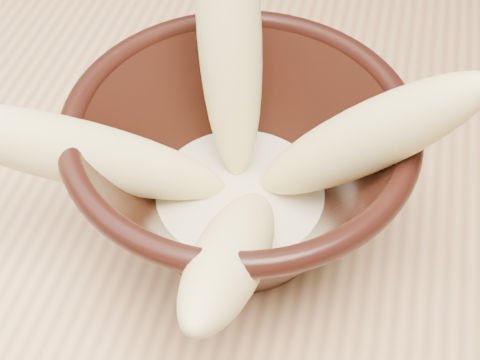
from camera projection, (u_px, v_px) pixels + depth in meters
name	position (u px, v px, depth m)	size (l,w,h in m)	color
table	(314.00, 155.00, 0.62)	(1.20, 0.80, 0.75)	#E4B07D
bowl	(240.00, 170.00, 0.42)	(0.21, 0.21, 0.11)	black
milk_puddle	(240.00, 198.00, 0.44)	(0.12, 0.12, 0.02)	beige
banana_upright	(230.00, 36.00, 0.40)	(0.04, 0.04, 0.19)	#E6D888
banana_left	(89.00, 155.00, 0.39)	(0.04, 0.04, 0.19)	#E6D888
banana_right	(360.00, 141.00, 0.38)	(0.04, 0.04, 0.17)	#E6D888
banana_front	(232.00, 253.00, 0.36)	(0.04, 0.04, 0.16)	#E6D888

